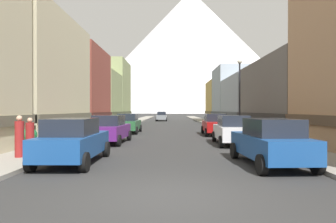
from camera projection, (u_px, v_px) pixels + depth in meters
name	position (u px, v px, depth m)	size (l,w,h in m)	color
ground_plane	(170.00, 195.00, 7.22)	(400.00, 400.00, 0.00)	#2E2E2E
sidewalk_left	(127.00, 124.00, 42.26)	(2.50, 100.00, 0.15)	gray
sidewalk_right	(213.00, 124.00, 42.18)	(2.50, 100.00, 0.15)	gray
storefront_left_1	(13.00, 79.00, 21.96)	(8.90, 10.92, 9.12)	beige
storefront_left_2	(72.00, 90.00, 32.51)	(6.99, 9.08, 8.89)	brown
storefront_left_3	(92.00, 100.00, 41.80)	(7.73, 8.66, 7.45)	#8C9966
storefront_left_4	(100.00, 93.00, 51.14)	(9.91, 9.69, 10.57)	#8C9966
storefront_right_1	(298.00, 99.00, 25.28)	(7.49, 13.17, 6.38)	#66605B
storefront_right_2	(256.00, 103.00, 37.69)	(7.42, 11.24, 6.35)	#99A5B2
storefront_right_3	(238.00, 96.00, 47.96)	(7.67, 8.92, 8.99)	#99A5B2
storefront_right_4	(233.00, 102.00, 57.32)	(10.13, 9.20, 7.68)	#D8B259
car_left_0	(73.00, 141.00, 11.49)	(2.07, 4.41, 1.78)	#19478C
car_left_1	(110.00, 129.00, 18.46)	(2.24, 4.48, 1.78)	#591E72
car_left_2	(128.00, 123.00, 26.62)	(2.10, 4.42, 1.78)	#265933
car_right_0	(270.00, 142.00, 11.07)	(2.25, 4.48, 1.78)	#19478C
car_right_1	(233.00, 130.00, 17.72)	(2.19, 4.46, 1.78)	silver
car_right_2	(215.00, 124.00, 24.57)	(2.15, 4.44, 1.78)	#9E1111
car_driving_0	(162.00, 116.00, 56.59)	(2.06, 4.40, 1.78)	silver
car_driving_1	(162.00, 116.00, 55.71)	(2.06, 4.40, 1.78)	slate
trash_bin_right	(302.00, 140.00, 14.06)	(0.59, 0.59, 0.98)	#4C5156
potted_plant_0	(30.00, 137.00, 14.58)	(0.72, 0.72, 1.07)	brown
pedestrian_0	(30.00, 137.00, 13.05)	(0.36, 0.36, 1.62)	maroon
pedestrian_1	(94.00, 125.00, 24.09)	(0.36, 0.36, 1.53)	#333338
pedestrian_2	(19.00, 138.00, 12.14)	(0.36, 0.36, 1.73)	maroon
streetlamp_right	(240.00, 85.00, 22.46)	(0.36, 0.36, 5.86)	black
mountain_backdrop	(191.00, 51.00, 266.77)	(204.92, 204.92, 110.99)	silver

